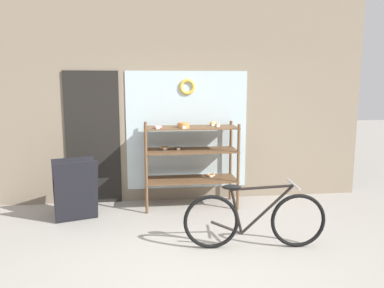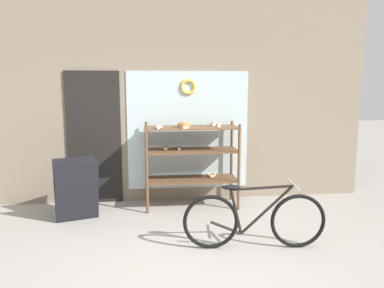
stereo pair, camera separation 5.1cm
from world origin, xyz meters
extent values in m
plane|color=gray|center=(0.00, 0.00, 0.00)|extent=(30.00, 30.00, 0.00)
cube|color=gray|center=(0.00, 2.42, 2.00)|extent=(6.27, 0.08, 4.00)
cube|color=silver|center=(0.20, 2.37, 1.15)|extent=(1.95, 0.02, 1.90)
cube|color=black|center=(-1.30, 2.36, 1.05)|extent=(0.84, 0.03, 2.10)
torus|color=gold|center=(0.20, 2.35, 1.85)|extent=(0.26, 0.06, 0.26)
cylinder|color=brown|center=(-0.47, 1.73, 0.66)|extent=(0.04, 0.04, 1.31)
cylinder|color=brown|center=(0.90, 1.73, 0.66)|extent=(0.04, 0.04, 1.31)
cylinder|color=brown|center=(-0.47, 2.25, 0.66)|extent=(0.04, 0.04, 1.31)
cylinder|color=brown|center=(0.90, 2.25, 0.66)|extent=(0.04, 0.04, 1.31)
cube|color=brown|center=(0.21, 1.99, 0.43)|extent=(1.42, 0.56, 0.02)
cube|color=brown|center=(0.21, 1.99, 0.89)|extent=(1.42, 0.56, 0.02)
cube|color=brown|center=(0.21, 1.99, 1.24)|extent=(1.42, 0.56, 0.02)
ellipsoid|color=tan|center=(0.58, 2.15, 1.28)|extent=(0.09, 0.08, 0.06)
cube|color=white|center=(0.58, 2.09, 1.27)|extent=(0.05, 0.00, 0.04)
torus|color=#B27A42|center=(-0.18, 2.10, 0.92)|extent=(0.15, 0.15, 0.04)
cube|color=white|center=(-0.18, 2.02, 0.91)|extent=(0.05, 0.00, 0.04)
ellipsoid|color=beige|center=(0.05, 2.05, 1.28)|extent=(0.09, 0.08, 0.06)
cube|color=white|center=(0.05, 2.00, 1.27)|extent=(0.05, 0.00, 0.04)
ellipsoid|color=#AD7F4C|center=(0.63, 1.98, 1.28)|extent=(0.08, 0.07, 0.05)
cube|color=white|center=(0.63, 1.94, 1.27)|extent=(0.05, 0.00, 0.04)
torus|color=pink|center=(-0.29, 1.85, 1.27)|extent=(0.13, 0.13, 0.04)
cube|color=white|center=(-0.29, 1.78, 1.27)|extent=(0.05, 0.00, 0.04)
torus|color=#4C2D1E|center=(0.03, 2.06, 0.92)|extent=(0.13, 0.13, 0.04)
cube|color=white|center=(0.03, 1.98, 0.91)|extent=(0.05, 0.00, 0.04)
cylinder|color=#C67F42|center=(0.09, 1.86, 1.29)|extent=(0.17, 0.17, 0.08)
cube|color=white|center=(0.09, 1.77, 1.27)|extent=(0.05, 0.00, 0.04)
torus|color=tan|center=(0.55, 2.14, 0.45)|extent=(0.15, 0.15, 0.03)
cube|color=white|center=(0.55, 2.06, 0.46)|extent=(0.05, 0.00, 0.04)
torus|color=black|center=(0.26, 0.44, 0.32)|extent=(0.65, 0.10, 0.64)
torus|color=black|center=(1.27, 0.35, 0.32)|extent=(0.65, 0.10, 0.64)
cylinder|color=black|center=(0.91, 0.38, 0.46)|extent=(0.61, 0.08, 0.59)
cylinder|color=black|center=(0.84, 0.39, 0.72)|extent=(0.71, 0.09, 0.07)
cylinder|color=black|center=(0.55, 0.41, 0.44)|extent=(0.16, 0.05, 0.53)
cylinder|color=black|center=(0.44, 0.42, 0.25)|extent=(0.37, 0.06, 0.17)
ellipsoid|color=black|center=(0.49, 0.42, 0.73)|extent=(0.23, 0.11, 0.06)
cylinder|color=#B2B2B7|center=(1.20, 0.36, 0.76)|extent=(0.06, 0.46, 0.02)
cube|color=black|center=(-1.42, 1.47, 0.44)|extent=(0.61, 0.36, 0.87)
cube|color=black|center=(-1.47, 1.64, 0.44)|extent=(0.61, 0.36, 0.87)
camera|label=1|loc=(-0.46, -3.62, 1.89)|focal=35.00mm
camera|label=2|loc=(-0.41, -3.63, 1.89)|focal=35.00mm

